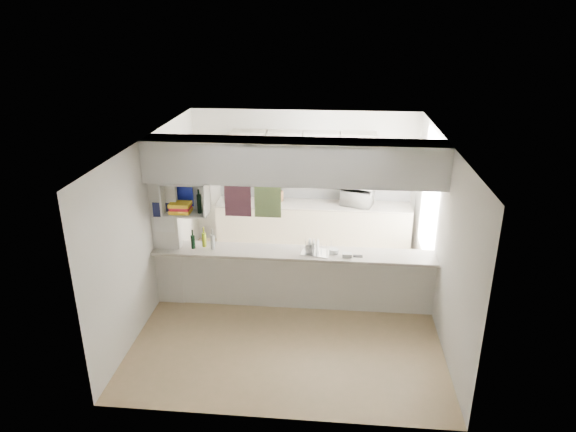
# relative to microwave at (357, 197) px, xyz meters

# --- Properties ---
(floor) EXTENTS (4.80, 4.80, 0.00)m
(floor) POSITION_rel_microwave_xyz_m (-1.00, -2.09, -1.07)
(floor) COLOR #A1895D
(floor) RESTS_ON ground
(ceiling) EXTENTS (4.80, 4.80, 0.00)m
(ceiling) POSITION_rel_microwave_xyz_m (-1.00, -2.09, 1.53)
(ceiling) COLOR white
(ceiling) RESTS_ON wall_back
(wall_back) EXTENTS (4.20, 0.00, 4.20)m
(wall_back) POSITION_rel_microwave_xyz_m (-1.00, 0.31, 0.23)
(wall_back) COLOR silver
(wall_back) RESTS_ON floor
(wall_left) EXTENTS (0.00, 4.80, 4.80)m
(wall_left) POSITION_rel_microwave_xyz_m (-3.10, -2.09, 0.23)
(wall_left) COLOR silver
(wall_left) RESTS_ON floor
(wall_right) EXTENTS (0.00, 4.80, 4.80)m
(wall_right) POSITION_rel_microwave_xyz_m (1.10, -2.09, 0.23)
(wall_right) COLOR silver
(wall_right) RESTS_ON floor
(servery_partition) EXTENTS (4.20, 0.50, 2.60)m
(servery_partition) POSITION_rel_microwave_xyz_m (-1.18, -2.09, 0.59)
(servery_partition) COLOR silver
(servery_partition) RESTS_ON floor
(cubby_shelf) EXTENTS (0.65, 0.35, 0.50)m
(cubby_shelf) POSITION_rel_microwave_xyz_m (-2.57, -2.16, 0.64)
(cubby_shelf) COLOR white
(cubby_shelf) RESTS_ON bulkhead
(kitchen_run) EXTENTS (3.60, 0.63, 2.24)m
(kitchen_run) POSITION_rel_microwave_xyz_m (-0.84, 0.04, -0.25)
(kitchen_run) COLOR beige
(kitchen_run) RESTS_ON floor
(microwave) EXTENTS (0.64, 0.53, 0.30)m
(microwave) POSITION_rel_microwave_xyz_m (0.00, 0.00, 0.00)
(microwave) COLOR white
(microwave) RESTS_ON bench_top
(bowl) EXTENTS (0.25, 0.25, 0.06)m
(bowl) POSITION_rel_microwave_xyz_m (-0.04, 0.04, 0.18)
(bowl) COLOR navy
(bowl) RESTS_ON microwave
(dish_rack) EXTENTS (0.46, 0.38, 0.22)m
(dish_rack) POSITION_rel_microwave_xyz_m (-0.67, -2.10, -0.06)
(dish_rack) COLOR silver
(dish_rack) RESTS_ON breakfast_bar
(cup) EXTENTS (0.16, 0.16, 0.11)m
(cup) POSITION_rel_microwave_xyz_m (-0.77, -2.13, -0.08)
(cup) COLOR white
(cup) RESTS_ON dish_rack
(wine_bottles) EXTENTS (0.37, 0.15, 0.33)m
(wine_bottles) POSITION_rel_microwave_xyz_m (-2.35, -2.09, -0.03)
(wine_bottles) COLOR black
(wine_bottles) RESTS_ON breakfast_bar
(plastic_tubs) EXTENTS (0.49, 0.22, 0.07)m
(plastic_tubs) POSITION_rel_microwave_xyz_m (-0.32, -2.14, -0.12)
(plastic_tubs) COLOR silver
(plastic_tubs) RESTS_ON breakfast_bar
(utensil_jar) EXTENTS (0.11, 0.11, 0.15)m
(utensil_jar) POSITION_rel_microwave_xyz_m (-1.79, 0.06, -0.08)
(utensil_jar) COLOR black
(utensil_jar) RESTS_ON bench_top
(knife_block) EXTENTS (0.13, 0.12, 0.20)m
(knife_block) POSITION_rel_microwave_xyz_m (-1.44, 0.09, -0.05)
(knife_block) COLOR brown
(knife_block) RESTS_ON bench_top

